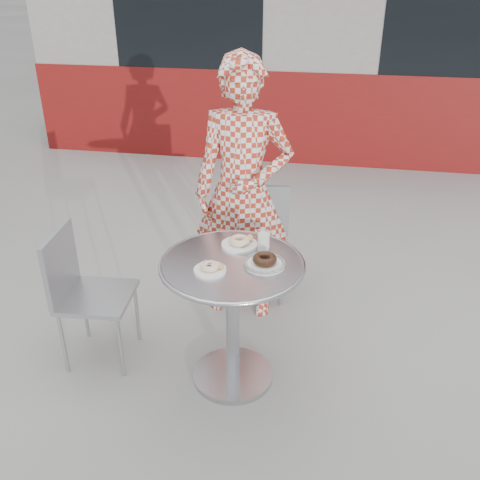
% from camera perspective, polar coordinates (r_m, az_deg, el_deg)
% --- Properties ---
extents(ground, '(60.00, 60.00, 0.00)m').
position_cam_1_polar(ground, '(3.03, -0.35, -14.57)').
color(ground, '#A5A29D').
rests_on(ground, ground).
extents(storefront, '(6.02, 4.55, 3.00)m').
position_cam_1_polar(storefront, '(7.79, 7.88, 23.35)').
color(storefront, gray).
rests_on(storefront, ground).
extents(bistro_table, '(0.72, 0.72, 0.73)m').
position_cam_1_polar(bistro_table, '(2.70, -0.82, -5.66)').
color(bistro_table, silver).
rests_on(bistro_table, ground).
extents(chair_far, '(0.47, 0.47, 0.86)m').
position_cam_1_polar(chair_far, '(3.59, 1.56, -1.93)').
color(chair_far, '#9FA2A7').
rests_on(chair_far, ground).
extents(chair_left, '(0.40, 0.40, 0.79)m').
position_cam_1_polar(chair_left, '(3.13, -14.86, -8.29)').
color(chair_left, '#9FA2A7').
rests_on(chair_left, ground).
extents(seated_person, '(0.59, 0.39, 1.61)m').
position_cam_1_polar(seated_person, '(3.20, 0.31, 5.09)').
color(seated_person, '#A82C19').
rests_on(seated_person, ground).
extents(plate_far, '(0.19, 0.19, 0.05)m').
position_cam_1_polar(plate_far, '(2.75, 0.00, -0.26)').
color(plate_far, white).
rests_on(plate_far, bistro_table).
extents(plate_near, '(0.16, 0.16, 0.04)m').
position_cam_1_polar(plate_near, '(2.53, -3.17, -2.98)').
color(plate_near, white).
rests_on(plate_near, bistro_table).
extents(plate_checker, '(0.20, 0.20, 0.05)m').
position_cam_1_polar(plate_checker, '(2.58, 2.64, -2.36)').
color(plate_checker, white).
rests_on(plate_checker, bistro_table).
extents(milk_cup, '(0.07, 0.07, 0.10)m').
position_cam_1_polar(milk_cup, '(2.70, 2.53, -0.07)').
color(milk_cup, white).
rests_on(milk_cup, bistro_table).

